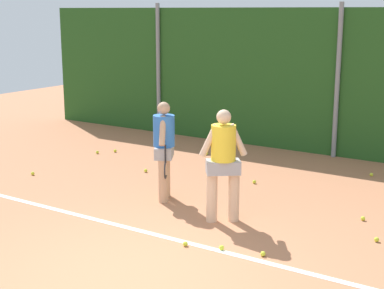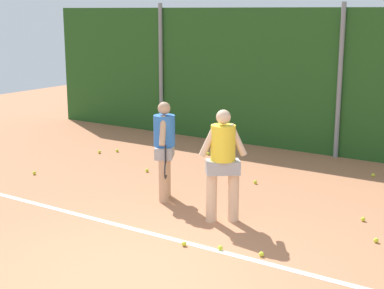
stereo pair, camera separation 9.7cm
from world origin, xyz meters
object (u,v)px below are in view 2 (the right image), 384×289
(player_foreground_near, at_px, (223,160))
(tennis_ball_0, at_px, (363,219))
(tennis_ball_4, at_px, (117,151))
(tennis_ball_10, at_px, (208,154))
(tennis_ball_11, at_px, (220,248))
(tennis_ball_5, at_px, (261,254))
(tennis_ball_12, at_px, (373,175))
(tennis_ball_1, at_px, (34,173))
(tennis_ball_6, at_px, (376,240))
(tennis_ball_7, at_px, (255,182))
(tennis_ball_8, at_px, (147,170))
(tennis_ball_3, at_px, (99,152))
(player_midcourt, at_px, (164,146))
(tennis_ball_9, at_px, (184,244))

(player_foreground_near, bearing_deg, tennis_ball_0, 175.75)
(tennis_ball_4, xyz_separation_m, tennis_ball_10, (1.82, 0.87, 0.00))
(tennis_ball_10, bearing_deg, player_foreground_near, -55.11)
(player_foreground_near, relative_size, tennis_ball_11, 25.30)
(tennis_ball_5, height_order, tennis_ball_12, same)
(tennis_ball_4, xyz_separation_m, tennis_ball_12, (5.29, 1.15, 0.00))
(tennis_ball_4, relative_size, tennis_ball_12, 1.00)
(player_foreground_near, xyz_separation_m, tennis_ball_1, (-4.25, 0.18, -0.91))
(tennis_ball_0, bearing_deg, tennis_ball_6, -60.52)
(tennis_ball_12, bearing_deg, tennis_ball_7, -135.18)
(tennis_ball_4, bearing_deg, tennis_ball_6, -17.70)
(tennis_ball_8, relative_size, tennis_ball_11, 1.00)
(tennis_ball_4, height_order, tennis_ball_8, same)
(tennis_ball_10, distance_m, tennis_ball_11, 5.11)
(tennis_ball_1, bearing_deg, tennis_ball_8, 38.40)
(tennis_ball_3, relative_size, tennis_ball_8, 1.00)
(player_midcourt, relative_size, tennis_ball_0, 24.53)
(player_midcourt, xyz_separation_m, tennis_ball_12, (2.48, 3.21, -0.87))
(tennis_ball_0, relative_size, tennis_ball_6, 1.00)
(tennis_ball_4, xyz_separation_m, tennis_ball_6, (6.27, -2.00, 0.00))
(tennis_ball_10, bearing_deg, tennis_ball_11, -56.28)
(tennis_ball_12, bearing_deg, tennis_ball_11, -97.87)
(tennis_ball_4, bearing_deg, tennis_ball_0, -12.41)
(tennis_ball_6, height_order, tennis_ball_8, same)
(player_midcourt, xyz_separation_m, tennis_ball_3, (-3.04, 1.75, -0.87))
(player_foreground_near, height_order, tennis_ball_0, player_foreground_near)
(tennis_ball_8, bearing_deg, tennis_ball_12, 29.11)
(tennis_ball_4, height_order, tennis_ball_6, same)
(tennis_ball_9, relative_size, tennis_ball_11, 1.00)
(tennis_ball_0, relative_size, tennis_ball_12, 1.00)
(tennis_ball_7, bearing_deg, tennis_ball_10, 143.79)
(player_foreground_near, bearing_deg, tennis_ball_1, -39.87)
(tennis_ball_5, xyz_separation_m, tennis_ball_7, (-1.54, 2.79, 0.00))
(tennis_ball_7, height_order, tennis_ball_9, same)
(tennis_ball_8, height_order, tennis_ball_11, same)
(tennis_ball_0, relative_size, tennis_ball_10, 1.00)
(tennis_ball_0, distance_m, tennis_ball_5, 2.08)
(tennis_ball_3, relative_size, tennis_ball_6, 1.00)
(tennis_ball_1, bearing_deg, player_midcourt, 3.80)
(tennis_ball_3, relative_size, tennis_ball_9, 1.00)
(tennis_ball_5, bearing_deg, tennis_ball_3, 151.50)
(player_midcourt, bearing_deg, tennis_ball_6, 61.66)
(tennis_ball_6, xyz_separation_m, tennis_ball_8, (-4.72, 1.07, 0.00))
(tennis_ball_1, distance_m, tennis_ball_10, 3.68)
(player_midcourt, xyz_separation_m, tennis_ball_0, (3.07, 0.77, -0.87))
(player_midcourt, distance_m, tennis_ball_11, 2.44)
(player_foreground_near, height_order, tennis_ball_11, player_foreground_near)
(tennis_ball_0, bearing_deg, tennis_ball_7, 159.66)
(tennis_ball_0, distance_m, tennis_ball_6, 0.82)
(player_midcourt, relative_size, tennis_ball_9, 24.53)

